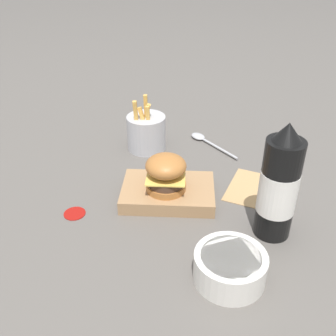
# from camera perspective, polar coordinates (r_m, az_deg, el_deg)

# --- Properties ---
(ground_plane) EXTENTS (6.00, 6.00, 0.00)m
(ground_plane) POSITION_cam_1_polar(r_m,az_deg,el_deg) (0.95, -2.37, -3.04)
(ground_plane) COLOR #5B5651
(serving_board) EXTENTS (0.21, 0.14, 0.03)m
(serving_board) POSITION_cam_1_polar(r_m,az_deg,el_deg) (0.91, -0.00, -3.54)
(serving_board) COLOR #A37A51
(serving_board) RESTS_ON ground_plane
(burger) EXTENTS (0.09, 0.09, 0.08)m
(burger) POSITION_cam_1_polar(r_m,az_deg,el_deg) (0.87, -0.30, -0.71)
(burger) COLOR #AD6B33
(burger) RESTS_ON serving_board
(ketchup_bottle) EXTENTS (0.07, 0.07, 0.25)m
(ketchup_bottle) POSITION_cam_1_polar(r_m,az_deg,el_deg) (0.78, 15.74, -2.64)
(ketchup_bottle) COLOR black
(ketchup_bottle) RESTS_ON ground_plane
(fries_basket) EXTENTS (0.11, 0.11, 0.15)m
(fries_basket) POSITION_cam_1_polar(r_m,az_deg,el_deg) (1.10, -3.17, 5.21)
(fries_basket) COLOR #B7B7BC
(fries_basket) RESTS_ON ground_plane
(side_bowl) EXTENTS (0.13, 0.13, 0.06)m
(side_bowl) POSITION_cam_1_polar(r_m,az_deg,el_deg) (0.72, 8.98, -13.94)
(side_bowl) COLOR silver
(side_bowl) RESTS_ON ground_plane
(spoon) EXTENTS (0.13, 0.16, 0.01)m
(spoon) POSITION_cam_1_polar(r_m,az_deg,el_deg) (1.16, 5.13, 4.18)
(spoon) COLOR #B2B2B7
(spoon) RESTS_ON ground_plane
(ketchup_puddle) EXTENTS (0.05, 0.05, 0.00)m
(ketchup_puddle) POSITION_cam_1_polar(r_m,az_deg,el_deg) (0.89, -13.40, -6.40)
(ketchup_puddle) COLOR #9E140F
(ketchup_puddle) RESTS_ON ground_plane
(parchment_square) EXTENTS (0.19, 0.19, 0.00)m
(parchment_square) POSITION_cam_1_polar(r_m,az_deg,el_deg) (0.96, 13.32, -3.16)
(parchment_square) COLOR tan
(parchment_square) RESTS_ON ground_plane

